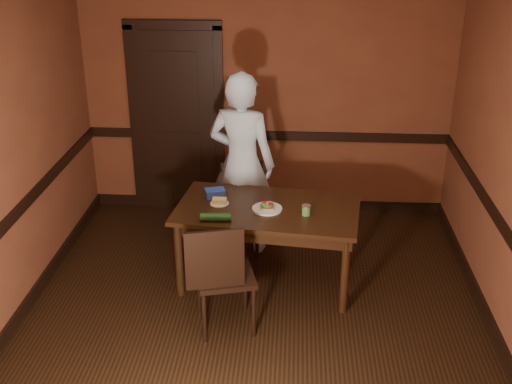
# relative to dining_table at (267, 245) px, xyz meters

# --- Properties ---
(floor) EXTENTS (4.00, 4.50, 0.01)m
(floor) POSITION_rel_dining_table_xyz_m (-0.08, -0.66, -0.38)
(floor) COLOR black
(floor) RESTS_ON ground
(wall_back) EXTENTS (4.00, 0.02, 2.70)m
(wall_back) POSITION_rel_dining_table_xyz_m (-0.08, 1.59, 0.97)
(wall_back) COLOR brown
(wall_back) RESTS_ON ground
(wall_front) EXTENTS (4.00, 0.02, 2.70)m
(wall_front) POSITION_rel_dining_table_xyz_m (-0.08, -2.91, 0.97)
(wall_front) COLOR brown
(wall_front) RESTS_ON ground
(dado_back) EXTENTS (4.00, 0.03, 0.10)m
(dado_back) POSITION_rel_dining_table_xyz_m (-0.08, 1.58, 0.52)
(dado_back) COLOR black
(dado_back) RESTS_ON ground
(dado_left) EXTENTS (0.03, 4.50, 0.10)m
(dado_left) POSITION_rel_dining_table_xyz_m (-2.07, -0.66, 0.52)
(dado_left) COLOR black
(dado_left) RESTS_ON ground
(dado_right) EXTENTS (0.03, 4.50, 0.10)m
(dado_right) POSITION_rel_dining_table_xyz_m (1.90, -0.66, 0.52)
(dado_right) COLOR black
(dado_right) RESTS_ON ground
(baseboard_back) EXTENTS (4.00, 0.03, 0.12)m
(baseboard_back) POSITION_rel_dining_table_xyz_m (-0.08, 1.58, -0.32)
(baseboard_back) COLOR black
(baseboard_back) RESTS_ON ground
(baseboard_left) EXTENTS (0.03, 4.50, 0.12)m
(baseboard_left) POSITION_rel_dining_table_xyz_m (-2.07, -0.66, -0.32)
(baseboard_left) COLOR black
(baseboard_left) RESTS_ON ground
(baseboard_right) EXTENTS (0.03, 4.50, 0.12)m
(baseboard_right) POSITION_rel_dining_table_xyz_m (1.90, -0.66, -0.32)
(baseboard_right) COLOR black
(baseboard_right) RESTS_ON ground
(door) EXTENTS (1.05, 0.07, 2.20)m
(door) POSITION_rel_dining_table_xyz_m (-1.08, 1.56, 0.71)
(door) COLOR black
(door) RESTS_ON ground
(dining_table) EXTENTS (1.72, 1.10, 0.76)m
(dining_table) POSITION_rel_dining_table_xyz_m (0.00, 0.00, 0.00)
(dining_table) COLOR black
(dining_table) RESTS_ON floor
(chair_far) EXTENTS (0.49, 0.49, 0.90)m
(chair_far) POSITION_rel_dining_table_xyz_m (-0.33, 0.56, 0.07)
(chair_far) COLOR black
(chair_far) RESTS_ON floor
(chair_near) EXTENTS (0.56, 0.56, 0.99)m
(chair_near) POSITION_rel_dining_table_xyz_m (-0.31, -0.71, 0.11)
(chair_near) COLOR black
(chair_near) RESTS_ON floor
(person) EXTENTS (0.76, 0.60, 1.84)m
(person) POSITION_rel_dining_table_xyz_m (-0.29, 0.66, 0.54)
(person) COLOR silver
(person) RESTS_ON floor
(sandwich_plate) EXTENTS (0.27, 0.27, 0.07)m
(sandwich_plate) POSITION_rel_dining_table_xyz_m (-0.00, -0.05, 0.40)
(sandwich_plate) COLOR silver
(sandwich_plate) RESTS_ON dining_table
(sauce_jar) EXTENTS (0.08, 0.08, 0.09)m
(sauce_jar) POSITION_rel_dining_table_xyz_m (0.34, -0.13, 0.43)
(sauce_jar) COLOR #4A8A38
(sauce_jar) RESTS_ON dining_table
(cheese_saucer) EXTENTS (0.17, 0.17, 0.05)m
(cheese_saucer) POSITION_rel_dining_table_xyz_m (-0.44, 0.04, 0.40)
(cheese_saucer) COLOR silver
(cheese_saucer) RESTS_ON dining_table
(food_tub) EXTENTS (0.21, 0.17, 0.08)m
(food_tub) POSITION_rel_dining_table_xyz_m (-0.50, 0.20, 0.42)
(food_tub) COLOR blue
(food_tub) RESTS_ON dining_table
(wrapped_veg) EXTENTS (0.27, 0.08, 0.07)m
(wrapped_veg) POSITION_rel_dining_table_xyz_m (-0.43, -0.30, 0.42)
(wrapped_veg) COLOR #1B4B18
(wrapped_veg) RESTS_ON dining_table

